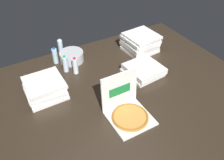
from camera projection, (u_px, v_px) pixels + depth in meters
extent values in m
cube|color=#2D2319|center=(118.00, 94.00, 2.74)|extent=(3.20, 2.40, 0.02)
cube|color=white|center=(130.00, 118.00, 2.42)|extent=(0.42, 0.42, 0.02)
cylinder|color=#C6893D|center=(130.00, 117.00, 2.41)|extent=(0.38, 0.38, 0.02)
torus|color=#A96324|center=(130.00, 116.00, 2.40)|extent=(0.37, 0.37, 0.02)
cube|color=white|center=(119.00, 90.00, 2.43)|extent=(0.42, 0.04, 0.42)
cube|color=#197A38|center=(120.00, 90.00, 2.42)|extent=(0.25, 0.01, 0.10)
cube|color=white|center=(140.00, 49.00, 3.44)|extent=(0.45, 0.45, 0.04)
cube|color=#197A38|center=(140.00, 48.00, 3.43)|extent=(0.28, 0.10, 0.00)
cube|color=white|center=(140.00, 47.00, 3.42)|extent=(0.43, 0.43, 0.04)
cube|color=#197A38|center=(140.00, 45.00, 3.41)|extent=(0.27, 0.08, 0.00)
cube|color=white|center=(139.00, 45.00, 3.39)|extent=(0.44, 0.44, 0.04)
cube|color=#197A38|center=(139.00, 43.00, 3.38)|extent=(0.27, 0.09, 0.00)
cube|color=white|center=(140.00, 43.00, 3.36)|extent=(0.43, 0.43, 0.04)
cube|color=#197A38|center=(140.00, 42.00, 3.35)|extent=(0.27, 0.08, 0.00)
cube|color=white|center=(141.00, 40.00, 3.35)|extent=(0.45, 0.45, 0.04)
cube|color=#197A38|center=(141.00, 39.00, 3.34)|extent=(0.28, 0.09, 0.00)
cube|color=white|center=(140.00, 38.00, 3.32)|extent=(0.44, 0.44, 0.04)
cube|color=#197A38|center=(140.00, 37.00, 3.31)|extent=(0.28, 0.09, 0.00)
cube|color=white|center=(142.00, 36.00, 3.30)|extent=(0.45, 0.45, 0.04)
cube|color=white|center=(142.00, 72.00, 3.01)|extent=(0.45, 0.45, 0.04)
cube|color=white|center=(144.00, 70.00, 2.98)|extent=(0.45, 0.45, 0.04)
cube|color=white|center=(144.00, 68.00, 2.96)|extent=(0.45, 0.45, 0.04)
cube|color=white|center=(46.00, 93.00, 2.70)|extent=(0.42, 0.42, 0.04)
cube|color=white|center=(45.00, 90.00, 2.69)|extent=(0.42, 0.42, 0.04)
cube|color=white|center=(45.00, 88.00, 2.66)|extent=(0.45, 0.45, 0.04)
cube|color=#197A38|center=(45.00, 87.00, 2.65)|extent=(0.28, 0.09, 0.00)
cube|color=white|center=(44.00, 85.00, 2.64)|extent=(0.44, 0.44, 0.04)
cube|color=white|center=(44.00, 83.00, 2.62)|extent=(0.42, 0.42, 0.04)
cylinder|color=#B7BABF|center=(72.00, 56.00, 3.20)|extent=(0.32, 0.32, 0.14)
cylinder|color=silver|center=(61.00, 47.00, 3.31)|extent=(0.07, 0.07, 0.21)
cylinder|color=white|center=(59.00, 40.00, 3.24)|extent=(0.04, 0.04, 0.02)
cylinder|color=silver|center=(55.00, 56.00, 3.14)|extent=(0.07, 0.07, 0.21)
cylinder|color=blue|center=(54.00, 49.00, 3.07)|extent=(0.04, 0.04, 0.02)
cylinder|color=white|center=(75.00, 66.00, 2.96)|extent=(0.07, 0.07, 0.21)
cylinder|color=red|center=(74.00, 58.00, 2.89)|extent=(0.04, 0.04, 0.02)
cylinder|color=silver|center=(65.00, 64.00, 3.00)|extent=(0.07, 0.07, 0.21)
cylinder|color=#239951|center=(64.00, 57.00, 2.92)|extent=(0.04, 0.04, 0.02)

